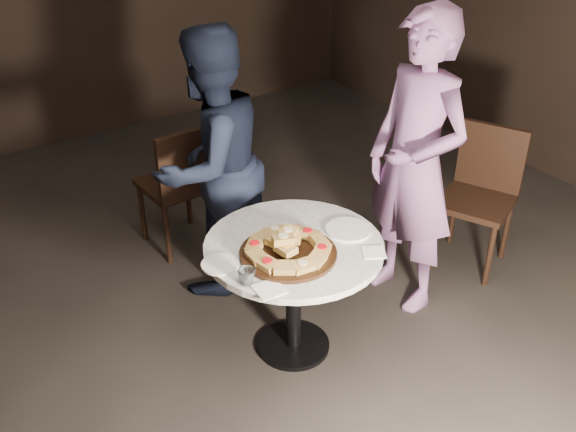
{
  "coord_description": "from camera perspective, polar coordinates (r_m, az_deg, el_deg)",
  "views": [
    {
      "loc": [
        -1.38,
        -2.03,
        2.35
      ],
      "look_at": [
        0.12,
        0.15,
        0.79
      ],
      "focal_mm": 40.0,
      "sensor_mm": 36.0,
      "label": 1
    }
  ],
  "objects": [
    {
      "name": "floor",
      "position": [
        3.39,
        -0.24,
        -13.25
      ],
      "size": [
        7.0,
        7.0,
        0.0
      ],
      "primitive_type": "plane",
      "color": "black",
      "rests_on": "ground"
    },
    {
      "name": "table",
      "position": [
        3.17,
        0.51,
        -4.31
      ],
      "size": [
        1.01,
        1.01,
        0.66
      ],
      "rotation": [
        0.0,
        0.0,
        -0.17
      ],
      "color": "black",
      "rests_on": "ground"
    },
    {
      "name": "serving_board",
      "position": [
        3.01,
        0.02,
        -3.34
      ],
      "size": [
        0.55,
        0.55,
        0.02
      ],
      "primitive_type": "cylinder",
      "rotation": [
        0.0,
        0.0,
        -0.21
      ],
      "color": "black",
      "rests_on": "table"
    },
    {
      "name": "focaccia_pile",
      "position": [
        2.99,
        -0.07,
        -2.67
      ],
      "size": [
        0.4,
        0.41,
        0.11
      ],
      "rotation": [
        0.0,
        0.0,
        0.34
      ],
      "color": "#A78140",
      "rests_on": "serving_board"
    },
    {
      "name": "plate_left",
      "position": [
        2.97,
        -6.04,
        -4.29
      ],
      "size": [
        0.19,
        0.19,
        0.01
      ],
      "primitive_type": "cylinder",
      "rotation": [
        0.0,
        0.0,
        -0.06
      ],
      "color": "white",
      "rests_on": "table"
    },
    {
      "name": "plate_right",
      "position": [
        3.21,
        5.37,
        -1.22
      ],
      "size": [
        0.3,
        0.3,
        0.01
      ],
      "primitive_type": "cylinder",
      "rotation": [
        0.0,
        0.0,
        0.37
      ],
      "color": "white",
      "rests_on": "table"
    },
    {
      "name": "water_glass",
      "position": [
        2.82,
        -3.67,
        -5.41
      ],
      "size": [
        0.1,
        0.1,
        0.07
      ],
      "primitive_type": "imported",
      "rotation": [
        0.0,
        0.0,
        0.3
      ],
      "color": "silver",
      "rests_on": "table"
    },
    {
      "name": "napkin_near",
      "position": [
        2.8,
        -1.68,
        -6.52
      ],
      "size": [
        0.13,
        0.13,
        0.01
      ],
      "primitive_type": "cube",
      "rotation": [
        0.0,
        0.0,
        -0.08
      ],
      "color": "white",
      "rests_on": "table"
    },
    {
      "name": "napkin_far",
      "position": [
        3.06,
        7.63,
        -3.21
      ],
      "size": [
        0.15,
        0.15,
        0.01
      ],
      "primitive_type": "cube",
      "rotation": [
        0.0,
        0.0,
        -0.54
      ],
      "color": "white",
      "rests_on": "table"
    },
    {
      "name": "chair_far",
      "position": [
        4.08,
        -9.47,
        3.13
      ],
      "size": [
        0.42,
        0.44,
        0.87
      ],
      "rotation": [
        0.0,
        0.0,
        3.19
      ],
      "color": "black",
      "rests_on": "ground"
    },
    {
      "name": "chair_right",
      "position": [
        4.11,
        16.86,
        2.47
      ],
      "size": [
        0.55,
        0.54,
        0.87
      ],
      "rotation": [
        0.0,
        0.0,
        -1.16
      ],
      "color": "black",
      "rests_on": "ground"
    },
    {
      "name": "diner_navy",
      "position": [
        3.6,
        -6.87,
        4.49
      ],
      "size": [
        0.89,
        0.78,
        1.56
      ],
      "primitive_type": "imported",
      "rotation": [
        0.0,
        0.0,
        3.43
      ],
      "color": "black",
      "rests_on": "ground"
    },
    {
      "name": "diner_teal",
      "position": [
        3.5,
        11.25,
        4.44
      ],
      "size": [
        0.42,
        0.63,
        1.69
      ],
      "primitive_type": "imported",
      "rotation": [
        0.0,
        0.0,
        -1.54
      ],
      "color": "slate",
      "rests_on": "ground"
    }
  ]
}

